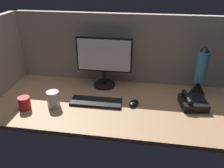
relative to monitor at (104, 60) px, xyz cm
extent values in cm
cube|color=#8C6B4C|center=(10.09, -25.13, -24.20)|extent=(180.00, 80.00, 3.00)
cube|color=gray|center=(10.09, 12.37, 5.74)|extent=(180.00, 5.00, 56.88)
cylinder|color=black|center=(0.00, -0.63, -21.80)|extent=(18.00, 18.00, 1.80)
cylinder|color=black|center=(0.00, -0.63, -15.40)|extent=(3.20, 3.20, 11.00)
cube|color=black|center=(0.00, 0.37, 4.00)|extent=(44.45, 2.40, 27.80)
cube|color=white|center=(0.00, -1.03, 4.00)|extent=(42.05, 0.60, 25.40)
cube|color=black|center=(-0.58, -29.44, -21.70)|extent=(37.15, 13.45, 2.00)
ellipsoid|color=black|center=(26.57, -27.59, -21.00)|extent=(8.84, 11.01, 3.40)
cylinder|color=#B2B2B7|center=(-29.34, -38.02, -16.92)|extent=(8.72, 8.72, 11.55)
cylinder|color=red|center=(-47.89, -44.30, -18.19)|extent=(8.09, 8.09, 9.00)
cone|color=black|center=(74.08, -2.74, -17.36)|extent=(11.74, 11.74, 10.67)
cylinder|color=#3F99CC|center=(74.08, -2.74, -0.28)|extent=(8.54, 8.54, 23.48)
cone|color=black|center=(74.08, -2.74, 13.59)|extent=(7.68, 7.68, 4.27)
cube|color=black|center=(67.96, -22.70, -19.90)|extent=(19.58, 21.27, 5.60)
cylinder|color=black|center=(63.29, -22.70, -15.50)|extent=(5.65, 17.38, 3.20)
camera|label=1|loc=(33.36, -169.49, 65.26)|focal=37.04mm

